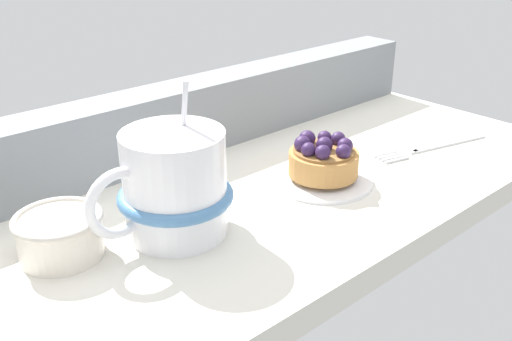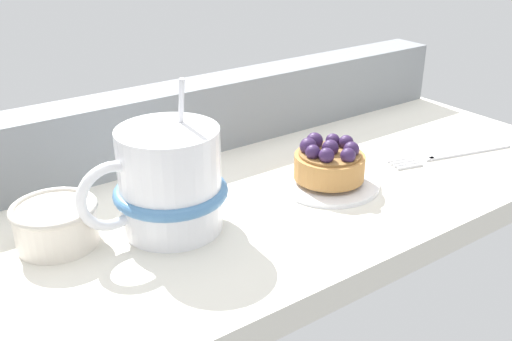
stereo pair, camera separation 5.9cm
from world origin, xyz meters
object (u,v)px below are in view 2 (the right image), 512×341
at_px(dessert_plate, 328,182).
at_px(raspberry_tart, 329,161).
at_px(sugar_bowl, 56,223).
at_px(dessert_fork, 451,154).
at_px(coffee_mug, 168,182).

xyz_separation_m(dessert_plate, raspberry_tart, (-0.00, 0.00, 0.02)).
bearing_deg(sugar_bowl, dessert_fork, -10.07).
xyz_separation_m(dessert_plate, sugar_bowl, (-0.28, 0.05, 0.02)).
bearing_deg(dessert_plate, dessert_fork, -8.91).
xyz_separation_m(coffee_mug, dessert_fork, (0.36, -0.05, -0.05)).
xyz_separation_m(coffee_mug, sugar_bowl, (-0.10, 0.03, -0.03)).
relative_size(dessert_plate, coffee_mug, 0.77).
bearing_deg(coffee_mug, dessert_fork, -7.38).
bearing_deg(dessert_fork, coffee_mug, 172.62).
relative_size(raspberry_tart, sugar_bowl, 0.99).
bearing_deg(raspberry_tart, dessert_fork, -9.05).
xyz_separation_m(raspberry_tart, coffee_mug, (-0.18, 0.02, 0.02)).
distance_m(dessert_plate, raspberry_tart, 0.02).
distance_m(dessert_plate, coffee_mug, 0.19).
bearing_deg(dessert_fork, raspberry_tart, 170.95).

